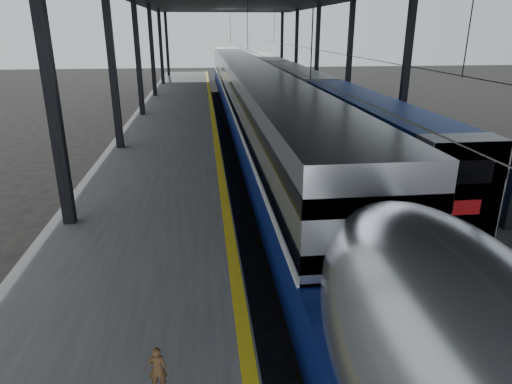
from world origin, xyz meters
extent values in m
plane|color=black|center=(0.00, 0.00, 0.00)|extent=(160.00, 160.00, 0.00)
cube|color=#4C4C4F|center=(-3.50, 20.00, 0.50)|extent=(6.00, 80.00, 1.00)
cube|color=gold|center=(-0.70, 20.00, 1.00)|extent=(0.30, 80.00, 0.01)
cube|color=slate|center=(1.28, 20.00, 0.08)|extent=(0.08, 80.00, 0.16)
cube|color=slate|center=(2.72, 20.00, 0.08)|extent=(0.08, 80.00, 0.16)
cube|color=slate|center=(6.28, 20.00, 0.08)|extent=(0.08, 80.00, 0.16)
cube|color=slate|center=(7.72, 20.00, 0.08)|extent=(0.08, 80.00, 0.16)
cube|color=black|center=(-5.80, 5.00, 4.50)|extent=(0.35, 0.35, 9.00)
cube|color=black|center=(-5.80, 15.00, 4.50)|extent=(0.35, 0.35, 9.00)
cube|color=black|center=(9.60, 15.00, 4.50)|extent=(0.35, 0.35, 9.00)
cube|color=black|center=(-5.80, 25.00, 4.50)|extent=(0.35, 0.35, 9.00)
cube|color=black|center=(9.60, 25.00, 4.50)|extent=(0.35, 0.35, 9.00)
cube|color=black|center=(-5.80, 35.00, 4.50)|extent=(0.35, 0.35, 9.00)
cube|color=black|center=(9.60, 35.00, 4.50)|extent=(0.35, 0.35, 9.00)
cube|color=black|center=(-5.80, 45.00, 4.50)|extent=(0.35, 0.35, 9.00)
cube|color=black|center=(9.60, 45.00, 4.50)|extent=(0.35, 0.35, 9.00)
cube|color=black|center=(-5.80, 55.00, 4.50)|extent=(0.35, 0.35, 9.00)
cube|color=black|center=(9.60, 55.00, 4.50)|extent=(0.35, 0.35, 9.00)
cylinder|color=slate|center=(2.00, 20.00, 5.50)|extent=(0.03, 74.00, 0.03)
cylinder|color=slate|center=(7.00, 20.00, 5.50)|extent=(0.03, 74.00, 0.03)
cube|color=#B6B8BD|center=(2.00, 27.23, 2.43)|extent=(3.06, 57.00, 4.23)
cube|color=navy|center=(2.00, 25.73, 1.11)|extent=(3.15, 62.00, 1.64)
cube|color=silver|center=(2.00, 27.23, 1.95)|extent=(3.17, 57.00, 0.11)
cube|color=black|center=(2.00, 27.23, 3.65)|extent=(3.11, 57.00, 0.44)
cube|color=black|center=(2.00, 27.23, 2.43)|extent=(3.11, 57.00, 0.44)
ellipsoid|color=#B6B8BD|center=(2.00, -4.27, 2.27)|extent=(3.06, 8.40, 4.23)
cube|color=black|center=(2.00, 17.73, 0.20)|extent=(2.32, 2.60, 0.40)
cube|color=navy|center=(7.00, 12.74, 1.85)|extent=(2.60, 18.00, 3.52)
cube|color=gray|center=(7.00, 4.34, 1.85)|extent=(2.64, 1.20, 3.57)
cube|color=black|center=(7.00, 3.72, 2.64)|extent=(1.58, 0.06, 0.79)
cube|color=#A10C0E|center=(7.00, 3.72, 1.44)|extent=(1.11, 0.06, 0.51)
cube|color=gray|center=(7.00, 31.74, 1.85)|extent=(2.60, 18.00, 3.52)
cube|color=gray|center=(7.00, 50.74, 1.85)|extent=(2.60, 18.00, 3.52)
cube|color=black|center=(7.00, 6.74, 0.18)|extent=(2.04, 2.40, 0.36)
cube|color=black|center=(7.00, 28.74, 0.18)|extent=(2.04, 2.40, 0.36)
imported|color=#4C3119|center=(-2.31, -2.76, 1.44)|extent=(0.32, 0.21, 0.87)
camera|label=1|loc=(-1.35, -9.25, 6.94)|focal=32.00mm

